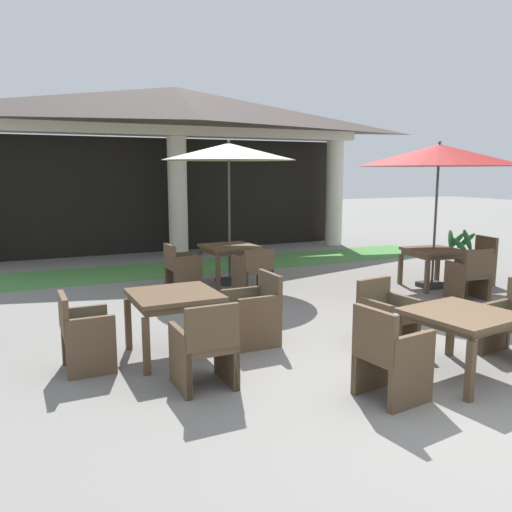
# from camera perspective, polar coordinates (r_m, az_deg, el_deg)

# --- Properties ---
(ground_plane) EXTENTS (60.00, 60.00, 0.00)m
(ground_plane) POSITION_cam_1_polar(r_m,az_deg,el_deg) (5.52, 21.06, -14.24)
(ground_plane) COLOR gray
(background_pavilion) EXTENTS (10.57, 2.65, 4.18)m
(background_pavilion) POSITION_cam_1_polar(r_m,az_deg,el_deg) (13.49, -8.93, 13.89)
(background_pavilion) COLOR beige
(background_pavilion) RESTS_ON ground
(lawn_strip) EXTENTS (12.37, 1.88, 0.01)m
(lawn_strip) POSITION_cam_1_polar(r_m,az_deg,el_deg) (11.85, -6.04, -1.14)
(lawn_strip) COLOR #47843D
(lawn_strip) RESTS_ON ground
(patio_table_near_foreground) EXTENTS (1.01, 1.01, 0.72)m
(patio_table_near_foreground) POSITION_cam_1_polar(r_m,az_deg,el_deg) (10.15, 18.91, 0.17)
(patio_table_near_foreground) COLOR brown
(patio_table_near_foreground) RESTS_ON ground
(patio_umbrella_near_foreground) EXTENTS (2.93, 2.93, 2.68)m
(patio_umbrella_near_foreground) POSITION_cam_1_polar(r_m,az_deg,el_deg) (10.04, 19.46, 10.32)
(patio_umbrella_near_foreground) COLOR #2D2D2D
(patio_umbrella_near_foreground) RESTS_ON ground
(patio_chair_near_foreground_south) EXTENTS (0.61, 0.60, 0.88)m
(patio_chair_near_foreground_south) POSITION_cam_1_polar(r_m,az_deg,el_deg) (9.43, 22.39, -2.03)
(patio_chair_near_foreground_south) COLOR brown
(patio_chair_near_foreground_south) RESTS_ON ground
(patio_chair_near_foreground_east) EXTENTS (0.59, 0.63, 0.91)m
(patio_chair_near_foreground_east) POSITION_cam_1_polar(r_m,az_deg,el_deg) (10.80, 23.09, -0.66)
(patio_chair_near_foreground_east) COLOR brown
(patio_chair_near_foreground_east) RESTS_ON ground
(patio_table_mid_left) EXTENTS (0.99, 0.99, 0.76)m
(patio_table_mid_left) POSITION_cam_1_polar(r_m,az_deg,el_deg) (6.12, -8.97, -4.90)
(patio_table_mid_left) COLOR brown
(patio_table_mid_left) RESTS_ON ground
(patio_chair_mid_left_south) EXTENTS (0.57, 0.57, 0.90)m
(patio_chair_mid_left_south) POSITION_cam_1_polar(r_m,az_deg,el_deg) (5.26, -5.64, -10.00)
(patio_chair_mid_left_south) COLOR brown
(patio_chair_mid_left_south) RESTS_ON ground
(patio_chair_mid_left_west) EXTENTS (0.53, 0.56, 0.86)m
(patio_chair_mid_left_west) POSITION_cam_1_polar(r_m,az_deg,el_deg) (5.99, -18.33, -8.09)
(patio_chair_mid_left_west) COLOR brown
(patio_chair_mid_left_west) RESTS_ON ground
(patio_chair_mid_left_east) EXTENTS (0.60, 0.60, 0.89)m
(patio_chair_mid_left_east) POSITION_cam_1_polar(r_m,az_deg,el_deg) (6.53, -0.27, -6.12)
(patio_chair_mid_left_east) COLOR brown
(patio_chair_mid_left_east) RESTS_ON ground
(patio_table_mid_right) EXTENTS (1.01, 1.01, 0.75)m
(patio_table_mid_right) POSITION_cam_1_polar(r_m,az_deg,el_deg) (9.94, -2.92, 0.62)
(patio_table_mid_right) COLOR brown
(patio_table_mid_right) RESTS_ON ground
(patio_umbrella_mid_right) EXTENTS (2.51, 2.51, 2.72)m
(patio_umbrella_mid_right) POSITION_cam_1_polar(r_m,az_deg,el_deg) (9.83, -3.02, 11.24)
(patio_umbrella_mid_right) COLOR #2D2D2D
(patio_umbrella_mid_right) RESTS_ON ground
(patio_chair_mid_right_south) EXTENTS (0.61, 0.58, 0.82)m
(patio_chair_mid_right_south) POSITION_cam_1_polar(r_m,az_deg,el_deg) (9.11, -0.29, -1.68)
(patio_chair_mid_right_south) COLOR brown
(patio_chair_mid_right_south) RESTS_ON ground
(patio_chair_mid_right_west) EXTENTS (0.58, 0.58, 0.84)m
(patio_chair_mid_right_west) POSITION_cam_1_polar(r_m,az_deg,el_deg) (9.61, -8.20, -1.26)
(patio_chair_mid_right_west) COLOR brown
(patio_chair_mid_right_west) RESTS_ON ground
(patio_table_far_back) EXTENTS (1.10, 1.10, 0.70)m
(patio_table_far_back) POSITION_cam_1_polar(r_m,az_deg,el_deg) (5.86, 21.61, -6.57)
(patio_table_far_back) COLOR brown
(patio_table_far_back) RESTS_ON ground
(patio_chair_far_back_west) EXTENTS (0.61, 0.61, 0.91)m
(patio_chair_far_back_west) POSITION_cam_1_polar(r_m,az_deg,el_deg) (5.14, 14.48, -10.57)
(patio_chair_far_back_west) COLOR brown
(patio_chair_far_back_west) RESTS_ON ground
(patio_chair_far_back_north) EXTENTS (0.62, 0.63, 0.83)m
(patio_chair_far_back_north) POSITION_cam_1_polar(r_m,az_deg,el_deg) (6.55, 14.09, -6.50)
(patio_chair_far_back_north) COLOR brown
(patio_chair_far_back_north) RESTS_ON ground
(potted_palm_right_edge) EXTENTS (0.54, 0.54, 1.08)m
(potted_palm_right_edge) POSITION_cam_1_polar(r_m,az_deg,el_deg) (10.85, 21.33, -0.61)
(potted_palm_right_edge) COLOR #47423D
(potted_palm_right_edge) RESTS_ON ground
(terracotta_urn) EXTENTS (0.33, 0.33, 0.39)m
(terracotta_urn) POSITION_cam_1_polar(r_m,az_deg,el_deg) (10.41, -8.01, -1.77)
(terracotta_urn) COLOR #9E5633
(terracotta_urn) RESTS_ON ground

